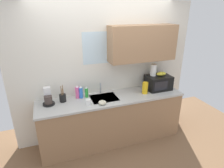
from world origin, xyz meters
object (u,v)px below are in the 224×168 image
(banana_bunch, at_px, (161,74))
(mug_white, at_px, (88,102))
(coffee_maker, at_px, (48,98))
(paper_towel_roll, at_px, (153,70))
(microwave, at_px, (158,82))
(dish_soap_bottle_blue, at_px, (81,92))
(dish_soap_bottle_green, at_px, (87,92))
(utensil_crock, at_px, (63,98))
(cereal_canister, at_px, (145,88))
(dish_soap_bottle_pink, at_px, (77,92))
(small_bowl, at_px, (102,102))

(banana_bunch, relative_size, mug_white, 2.11)
(coffee_maker, height_order, mug_white, coffee_maker)
(paper_towel_roll, xyz_separation_m, coffee_maker, (-1.93, 0.01, -0.28))
(microwave, height_order, mug_white, microwave)
(microwave, bearing_deg, dish_soap_bottle_blue, 175.76)
(dish_soap_bottle_blue, bearing_deg, coffee_maker, -174.80)
(microwave, xyz_separation_m, mug_white, (-1.42, -0.19, -0.09))
(dish_soap_bottle_green, bearing_deg, utensil_crock, -175.19)
(banana_bunch, bearing_deg, cereal_canister, -165.62)
(dish_soap_bottle_green, xyz_separation_m, mug_white, (-0.04, -0.29, -0.05))
(coffee_maker, distance_m, dish_soap_bottle_green, 0.65)
(dish_soap_bottle_blue, relative_size, dish_soap_bottle_pink, 0.95)
(paper_towel_roll, distance_m, small_bowl, 1.20)
(dish_soap_bottle_blue, xyz_separation_m, utensil_crock, (-0.32, -0.04, -0.04))
(banana_bunch, relative_size, cereal_canister, 0.93)
(coffee_maker, distance_m, cereal_canister, 1.70)
(dish_soap_bottle_green, xyz_separation_m, small_bowl, (0.18, -0.35, -0.06))
(small_bowl, bearing_deg, coffee_maker, 159.51)
(mug_white, bearing_deg, small_bowl, -15.26)
(coffee_maker, distance_m, small_bowl, 0.88)
(utensil_crock, height_order, small_bowl, utensil_crock)
(banana_bunch, distance_m, utensil_crock, 1.87)
(dish_soap_bottle_blue, bearing_deg, dish_soap_bottle_pink, 162.24)
(paper_towel_roll, relative_size, mug_white, 2.32)
(microwave, bearing_deg, mug_white, -172.46)
(paper_towel_roll, height_order, coffee_maker, paper_towel_roll)
(dish_soap_bottle_blue, bearing_deg, banana_bunch, -4.04)
(banana_bunch, xyz_separation_m, paper_towel_roll, (-0.15, 0.05, 0.08))
(mug_white, relative_size, utensil_crock, 0.32)
(coffee_maker, distance_m, dish_soap_bottle_pink, 0.49)
(banana_bunch, height_order, small_bowl, banana_bunch)
(microwave, height_order, small_bowl, microwave)
(coffee_maker, relative_size, dish_soap_bottle_pink, 1.17)
(coffee_maker, bearing_deg, dish_soap_bottle_blue, 5.20)
(dish_soap_bottle_green, relative_size, cereal_canister, 0.95)
(coffee_maker, relative_size, mug_white, 2.95)
(microwave, height_order, paper_towel_roll, paper_towel_roll)
(paper_towel_roll, bearing_deg, banana_bunch, -18.43)
(coffee_maker, bearing_deg, mug_white, -22.32)
(dish_soap_bottle_pink, bearing_deg, dish_soap_bottle_green, -8.16)
(microwave, height_order, cereal_canister, microwave)
(dish_soap_bottle_pink, distance_m, mug_white, 0.34)
(dish_soap_bottle_pink, relative_size, cereal_canister, 1.12)
(coffee_maker, height_order, utensil_crock, utensil_crock)
(paper_towel_roll, xyz_separation_m, dish_soap_bottle_green, (-1.28, 0.05, -0.28))
(microwave, height_order, banana_bunch, banana_bunch)
(microwave, relative_size, dish_soap_bottle_blue, 2.03)
(paper_towel_roll, xyz_separation_m, utensil_crock, (-1.70, 0.02, -0.31))
(dish_soap_bottle_green, height_order, dish_soap_bottle_pink, dish_soap_bottle_pink)
(coffee_maker, relative_size, dish_soap_bottle_blue, 1.24)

